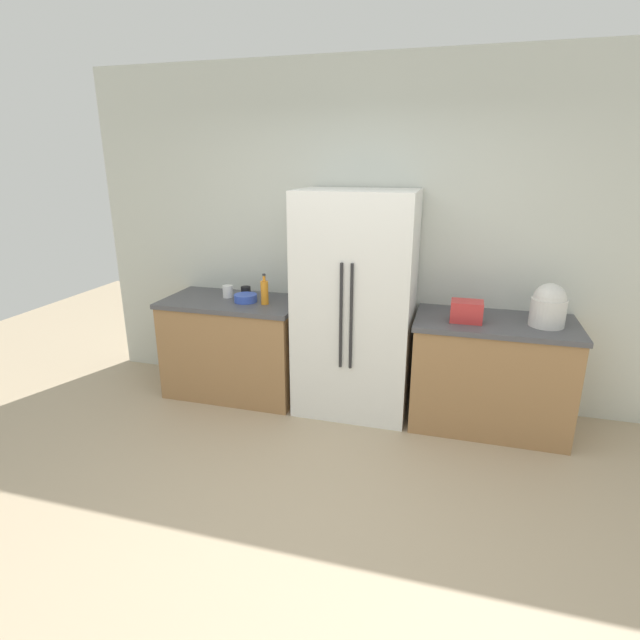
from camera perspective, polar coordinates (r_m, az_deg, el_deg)
The scene contains 11 objects.
ground_plane at distance 3.16m, azimuth -2.39°, elevation -22.88°, with size 10.22×10.22×0.00m, color tan.
kitchen_back_panel at distance 4.37m, azimuth 5.62°, elevation 9.48°, with size 5.11×0.10×2.86m, color silver.
counter_left at distance 4.60m, azimuth -9.70°, elevation -2.99°, with size 1.22×0.69×0.89m.
counter_right at distance 4.20m, azimuth 18.92°, elevation -5.81°, with size 1.22×0.69×0.89m.
refrigerator at distance 4.10m, azimuth 4.06°, elevation 1.72°, with size 0.94×0.67×1.85m.
toaster at distance 3.94m, azimuth 16.45°, elevation 0.97°, with size 0.24×0.18×0.16m, color red.
rice_cooker at distance 4.02m, azimuth 24.73°, elevation 1.48°, with size 0.25×0.25×0.32m.
bottle_a at distance 4.26m, azimuth -6.38°, elevation 3.21°, with size 0.07×0.07×0.26m.
cup_a at distance 4.53m, azimuth -8.50°, elevation 3.24°, with size 0.09×0.09×0.09m, color black.
cup_b at distance 4.54m, azimuth -10.51°, elevation 3.24°, with size 0.09×0.09×0.11m, color white.
bowl_a at distance 4.37m, azimuth -8.52°, elevation 2.51°, with size 0.20×0.20×0.07m, color blue.
Camera 1 is at (0.77, -2.27, 2.06)m, focal length 27.92 mm.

